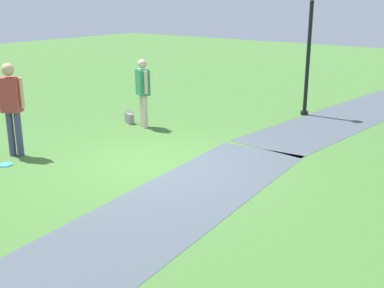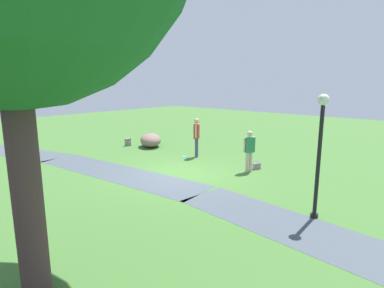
{
  "view_description": "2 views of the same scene",
  "coord_description": "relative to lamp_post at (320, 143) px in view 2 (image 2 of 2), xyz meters",
  "views": [
    {
      "loc": [
        6.4,
        5.78,
        3.02
      ],
      "look_at": [
        1.0,
        1.64,
        0.94
      ],
      "focal_mm": 45.41,
      "sensor_mm": 36.0,
      "label": 1
    },
    {
      "loc": [
        -8.07,
        8.38,
        3.49
      ],
      "look_at": [
        -0.25,
        -0.45,
        1.13
      ],
      "focal_mm": 29.47,
      "sensor_mm": 36.0,
      "label": 2
    }
  ],
  "objects": [
    {
      "name": "frisbee_on_grass",
      "position": [
        7.11,
        -2.68,
        -1.98
      ],
      "size": [
        0.25,
        0.25,
        0.02
      ],
      "color": "#3CA8DD",
      "rests_on": "ground"
    },
    {
      "name": "handbag_on_grass",
      "position": [
        3.47,
        -3.04,
        -1.85
      ],
      "size": [
        0.36,
        0.36,
        0.31
      ],
      "color": "gray",
      "rests_on": "ground"
    },
    {
      "name": "woman_with_handbag",
      "position": [
        3.52,
        -2.51,
        -1.05
      ],
      "size": [
        0.38,
        0.47,
        1.62
      ],
      "color": "beige",
      "rests_on": "ground"
    },
    {
      "name": "footpath_segment_far",
      "position": [
        15.11,
        2.57,
        -1.99
      ],
      "size": [
        8.17,
        4.07,
        0.01
      ],
      "color": "#454F58",
      "rests_on": "ground"
    },
    {
      "name": "footpath_segment_mid",
      "position": [
        7.3,
        1.01,
        -1.99
      ],
      "size": [
        8.13,
        2.53,
        0.01
      ],
      "color": "#454F58",
      "rests_on": "ground"
    },
    {
      "name": "footpath_segment_near",
      "position": [
        -0.66,
        1.01,
        -1.99
      ],
      "size": [
        8.13,
        2.53,
        0.01
      ],
      "color": "#454F58",
      "rests_on": "ground"
    },
    {
      "name": "ground_plane",
      "position": [
        5.36,
        -0.51,
        -1.99
      ],
      "size": [
        48.0,
        48.0,
        0.0
      ],
      "primitive_type": "plane",
      "color": "#426F31"
    },
    {
      "name": "lawn_boulder",
      "position": [
        10.04,
        -3.15,
        -1.63
      ],
      "size": [
        1.95,
        1.91,
        0.71
      ],
      "color": "#86685F",
      "rests_on": "ground"
    },
    {
      "name": "lamp_post",
      "position": [
        0.0,
        0.0,
        0.0
      ],
      "size": [
        0.28,
        0.28,
        3.19
      ],
      "color": "black",
      "rests_on": "ground"
    },
    {
      "name": "backpack_by_boulder",
      "position": [
        11.18,
        -2.5,
        -1.8
      ],
      "size": [
        0.27,
        0.29,
        0.4
      ],
      "color": "gray",
      "rests_on": "ground"
    },
    {
      "name": "man_near_boulder",
      "position": [
        6.65,
        -3.01,
        -0.92
      ],
      "size": [
        0.4,
        0.45,
        1.82
      ],
      "color": "#414169",
      "rests_on": "ground"
    }
  ]
}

